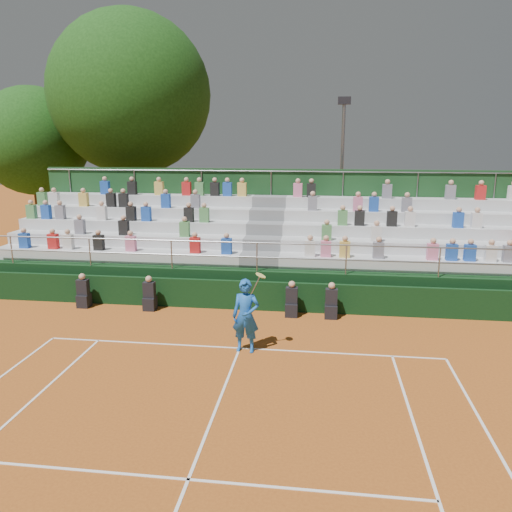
# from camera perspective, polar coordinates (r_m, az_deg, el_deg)

# --- Properties ---
(ground) EXTENTS (90.00, 90.00, 0.00)m
(ground) POSITION_cam_1_polar(r_m,az_deg,el_deg) (14.01, -1.87, -10.50)
(ground) COLOR #A9551C
(ground) RESTS_ON ground
(courtside_wall) EXTENTS (20.00, 0.15, 1.00)m
(courtside_wall) POSITION_cam_1_polar(r_m,az_deg,el_deg) (16.79, -0.13, -4.55)
(courtside_wall) COLOR black
(courtside_wall) RESTS_ON ground
(line_officials) EXTENTS (8.79, 0.40, 1.19)m
(line_officials) POSITION_cam_1_polar(r_m,az_deg,el_deg) (16.61, -5.13, -4.90)
(line_officials) COLOR black
(line_officials) RESTS_ON ground
(grandstand) EXTENTS (20.00, 5.20, 4.40)m
(grandstand) POSITION_cam_1_polar(r_m,az_deg,el_deg) (19.74, 1.06, -0.10)
(grandstand) COLOR black
(grandstand) RESTS_ON ground
(tennis_player) EXTENTS (0.91, 0.52, 2.22)m
(tennis_player) POSITION_cam_1_polar(r_m,az_deg,el_deg) (13.47, -1.17, -6.86)
(tennis_player) COLOR blue
(tennis_player) RESTS_ON ground
(tree_west) EXTENTS (5.81, 5.81, 8.40)m
(tree_west) POSITION_cam_1_polar(r_m,az_deg,el_deg) (30.27, -24.08, 11.87)
(tree_west) COLOR #3A2615
(tree_west) RESTS_ON ground
(tree_east) EXTENTS (8.23, 8.23, 11.98)m
(tree_east) POSITION_cam_1_polar(r_m,az_deg,el_deg) (27.74, -14.15, 17.48)
(tree_east) COLOR #3A2615
(tree_east) RESTS_ON ground
(floodlight_mast) EXTENTS (0.60, 0.25, 7.55)m
(floodlight_mast) POSITION_cam_1_polar(r_m,az_deg,el_deg) (24.86, 9.79, 10.33)
(floodlight_mast) COLOR gray
(floodlight_mast) RESTS_ON ground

